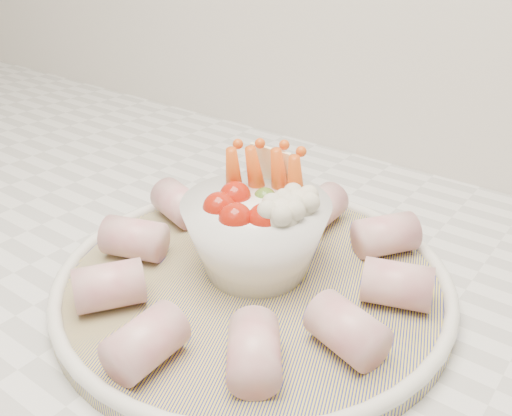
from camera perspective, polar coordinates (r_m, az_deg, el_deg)
The scene contains 3 objects.
serving_platter at distance 0.50m, azimuth -0.27°, elevation -7.31°, with size 0.43×0.43×0.02m.
veggie_bowl at distance 0.48m, azimuth 0.11°, elevation -2.21°, with size 0.13×0.13×0.11m.
cured_meat_rolls at distance 0.48m, azimuth -0.31°, elevation -5.11°, with size 0.30×0.29×0.04m.
Camera 1 is at (0.21, 1.10, 1.22)m, focal length 40.00 mm.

